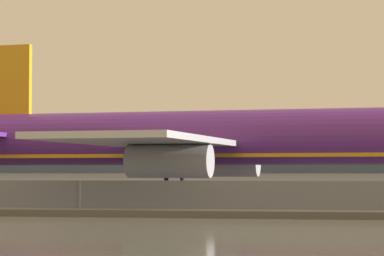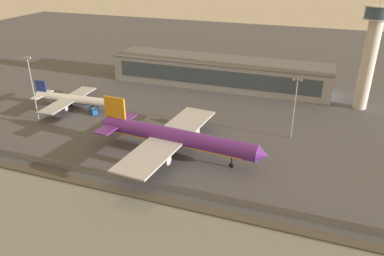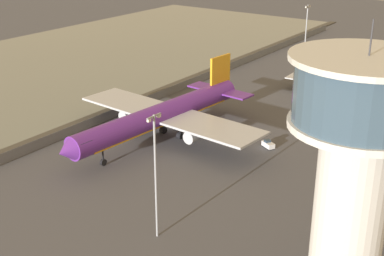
# 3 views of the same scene
# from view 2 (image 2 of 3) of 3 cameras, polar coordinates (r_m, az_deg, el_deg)

# --- Properties ---
(ground_plane) EXTENTS (500.00, 500.00, 0.00)m
(ground_plane) POSITION_cam_2_polar(r_m,az_deg,el_deg) (118.83, -5.88, -4.31)
(ground_plane) COLOR #4C4C51
(shoreline_seawall) EXTENTS (320.00, 3.00, 0.50)m
(shoreline_seawall) POSITION_cam_2_polar(r_m,az_deg,el_deg) (103.52, -10.80, -9.40)
(shoreline_seawall) COLOR #474238
(shoreline_seawall) RESTS_ON ground
(perimeter_fence) EXTENTS (280.00, 0.10, 2.47)m
(perimeter_fence) POSITION_cam_2_polar(r_m,az_deg,el_deg) (106.17, -9.63, -7.69)
(perimeter_fence) COLOR slate
(perimeter_fence) RESTS_ON ground
(cargo_jet_purple) EXTENTS (57.88, 50.12, 16.11)m
(cargo_jet_purple) POSITION_cam_2_polar(r_m,az_deg,el_deg) (116.51, -2.68, -1.41)
(cargo_jet_purple) COLOR #602889
(cargo_jet_purple) RESTS_ON ground
(passenger_jet_white) EXTENTS (36.91, 31.65, 10.71)m
(passenger_jet_white) POSITION_cam_2_polar(r_m,az_deg,el_deg) (160.64, -17.95, 4.22)
(passenger_jet_white) COLOR white
(passenger_jet_white) RESTS_ON ground
(baggage_tug) EXTENTS (2.92, 3.58, 1.80)m
(baggage_tug) POSITION_cam_2_polar(r_m,az_deg,el_deg) (141.00, -2.80, 1.11)
(baggage_tug) COLOR white
(baggage_tug) RESTS_ON ground
(ops_van) EXTENTS (5.34, 4.94, 2.48)m
(ops_van) POSITION_cam_2_polar(r_m,az_deg,el_deg) (154.04, -14.81, 2.60)
(ops_van) COLOR #19519E
(ops_van) RESTS_ON ground
(control_tower) EXTENTS (10.60, 10.60, 43.10)m
(control_tower) POSITION_cam_2_polar(r_m,az_deg,el_deg) (163.03, 25.61, 10.79)
(control_tower) COLOR beige
(control_tower) RESTS_ON ground
(terminal_building) EXTENTS (103.52, 20.98, 12.55)m
(terminal_building) POSITION_cam_2_polar(r_m,az_deg,el_deg) (181.42, 4.23, 8.47)
(terminal_building) COLOR #9EA3AD
(terminal_building) RESTS_ON ground
(apron_light_mast_apron_west) EXTENTS (3.20, 0.40, 21.38)m
(apron_light_mast_apron_west) POSITION_cam_2_polar(r_m,az_deg,el_deg) (129.44, 15.35, 3.31)
(apron_light_mast_apron_west) COLOR #93969B
(apron_light_mast_apron_west) RESTS_ON ground
(apron_light_mast_apron_east) EXTENTS (3.20, 0.40, 24.65)m
(apron_light_mast_apron_east) POSITION_cam_2_polar(r_m,az_deg,el_deg) (151.39, -23.16, 5.99)
(apron_light_mast_apron_east) COLOR #93969B
(apron_light_mast_apron_east) RESTS_ON ground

